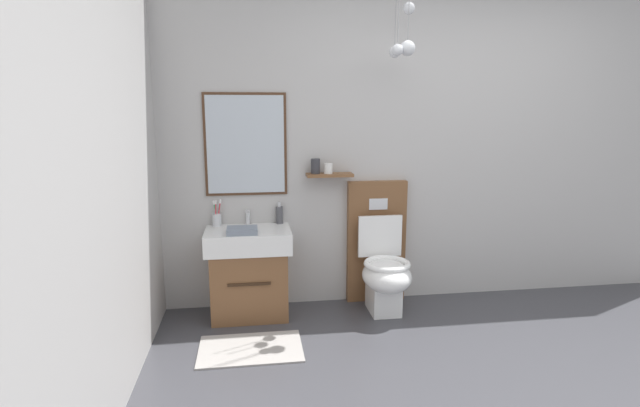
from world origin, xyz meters
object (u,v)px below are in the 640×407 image
object	(u,v)px
vanity_sink_left	(249,270)
soap_dispenser	(279,215)
toilet	(381,262)
toothbrush_cup	(217,218)
folded_hand_towel	(242,230)

from	to	relation	value
vanity_sink_left	soap_dispenser	xyz separation A→B (m)	(0.25, 0.15, 0.40)
soap_dispenser	toilet	bearing A→B (deg)	-12.24
toilet	soap_dispenser	bearing A→B (deg)	167.76
toilet	toothbrush_cup	world-z (taller)	toilet
vanity_sink_left	toothbrush_cup	size ratio (longest dim) A/B	3.28
soap_dispenser	folded_hand_towel	world-z (taller)	soap_dispenser
toilet	toothbrush_cup	distance (m)	1.33
toilet	folded_hand_towel	world-z (taller)	toilet
soap_dispenser	folded_hand_towel	size ratio (longest dim) A/B	0.78
toothbrush_cup	folded_hand_towel	size ratio (longest dim) A/B	0.94
toothbrush_cup	soap_dispenser	size ratio (longest dim) A/B	1.21
toilet	vanity_sink_left	bearing A→B (deg)	179.11
folded_hand_towel	vanity_sink_left	bearing A→B (deg)	72.08
soap_dispenser	folded_hand_towel	bearing A→B (deg)	-135.86
vanity_sink_left	toothbrush_cup	xyz separation A→B (m)	(-0.24, 0.14, 0.38)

